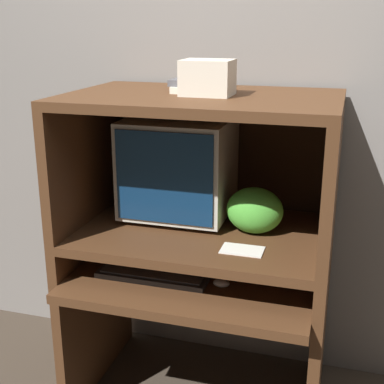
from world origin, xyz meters
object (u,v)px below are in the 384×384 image
mouse (221,283)px  storage_box (208,78)px  book_stack (200,86)px  keyboard (154,274)px  crt_monitor (178,167)px  snack_bag (255,210)px

mouse → storage_box: bearing=123.2°
book_stack → storage_box: storage_box is taller
keyboard → mouse: size_ratio=6.87×
crt_monitor → book_stack: (0.10, -0.05, 0.34)m
crt_monitor → mouse: 0.52m
book_stack → mouse: bearing=-57.0°
keyboard → snack_bag: (0.35, 0.19, 0.23)m
snack_bag → storage_box: storage_box is taller
snack_bag → crt_monitor: bearing=165.1°
mouse → snack_bag: 0.31m
keyboard → mouse: (0.27, -0.00, 0.00)m
mouse → book_stack: 0.75m
mouse → snack_bag: bearing=66.4°
keyboard → storage_box: 0.77m
book_stack → keyboard: bearing=-117.2°
snack_bag → book_stack: 0.52m
keyboard → snack_bag: bearing=27.9°
crt_monitor → snack_bag: size_ratio=1.93×
crt_monitor → mouse: size_ratio=6.75×
crt_monitor → keyboard: (-0.01, -0.28, -0.36)m
crt_monitor → snack_bag: (0.34, -0.09, -0.12)m
mouse → storage_box: 0.75m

